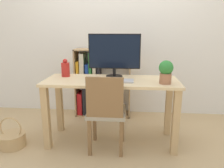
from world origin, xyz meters
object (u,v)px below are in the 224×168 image
object	(u,v)px
monitor	(114,53)
chair	(106,111)
vase	(66,69)
keyboard	(114,81)
potted_plant	(166,71)
basket	(12,139)
bookshelf	(93,83)

from	to	relation	value
monitor	chair	distance (m)	0.67
chair	vase	bearing A→B (deg)	147.68
monitor	keyboard	distance (m)	0.35
keyboard	potted_plant	world-z (taller)	potted_plant
monitor	basket	distance (m)	1.50
potted_plant	basket	distance (m)	1.84
monitor	basket	xyz separation A→B (m)	(-1.12, -0.36, -0.93)
chair	bookshelf	size ratio (longest dim) A/B	0.84
monitor	basket	world-z (taller)	monitor
monitor	vase	bearing A→B (deg)	-178.37
monitor	bookshelf	world-z (taller)	monitor
monitor	bookshelf	xyz separation A→B (m)	(-0.37, 0.66, -0.52)
keyboard	bookshelf	bearing A→B (deg)	113.73
chair	bookshelf	xyz separation A→B (m)	(-0.31, 1.02, 0.04)
keyboard	monitor	bearing A→B (deg)	94.28
basket	vase	bearing A→B (deg)	32.46
keyboard	potted_plant	distance (m)	0.54
potted_plant	vase	bearing A→B (deg)	167.31
keyboard	vase	bearing A→B (deg)	161.20
monitor	vase	distance (m)	0.60
vase	basket	xyz separation A→B (m)	(-0.55, -0.35, -0.74)
keyboard	chair	bearing A→B (deg)	-115.57
monitor	vase	world-z (taller)	monitor
potted_plant	chair	distance (m)	0.73
vase	basket	distance (m)	0.99
potted_plant	keyboard	bearing A→B (deg)	174.49
keyboard	basket	distance (m)	1.32
bookshelf	chair	bearing A→B (deg)	-73.02
monitor	chair	world-z (taller)	monitor
potted_plant	bookshelf	world-z (taller)	bookshelf
vase	bookshelf	xyz separation A→B (m)	(0.20, 0.67, -0.33)
keyboard	bookshelf	distance (m)	0.99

